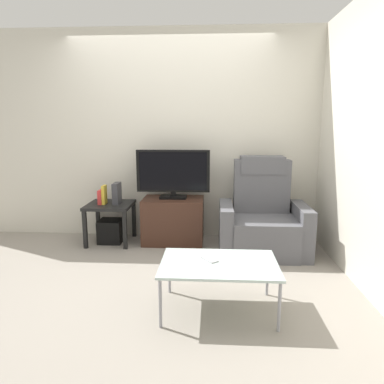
{
  "coord_description": "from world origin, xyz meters",
  "views": [
    {
      "loc": [
        0.54,
        -3.33,
        1.44
      ],
      "look_at": [
        0.31,
        0.5,
        0.7
      ],
      "focal_mm": 32.7,
      "sensor_mm": 36.0,
      "label": 1
    }
  ],
  "objects": [
    {
      "name": "book_leftmost",
      "position": [
        -0.82,
        0.76,
        0.58
      ],
      "size": [
        0.05,
        0.13,
        0.17
      ],
      "primitive_type": "cube",
      "color": "red",
      "rests_on": "side_table"
    },
    {
      "name": "cell_phone",
      "position": [
        0.52,
        -0.73,
        0.4
      ],
      "size": [
        0.15,
        0.16,
        0.01
      ],
      "primitive_type": "cube",
      "rotation": [
        0.0,
        0.0,
        0.65
      ],
      "color": "#B7B7BC",
      "rests_on": "coffee_table"
    },
    {
      "name": "subwoofer_box",
      "position": [
        -0.72,
        0.78,
        0.14
      ],
      "size": [
        0.28,
        0.28,
        0.28
      ],
      "primitive_type": "cube",
      "color": "black",
      "rests_on": "ground"
    },
    {
      "name": "wall_side",
      "position": [
        1.88,
        0.0,
        1.3
      ],
      "size": [
        0.06,
        4.48,
        2.6
      ],
      "primitive_type": "cube",
      "color": "beige",
      "rests_on": "ground"
    },
    {
      "name": "book_middle",
      "position": [
        -0.77,
        0.76,
        0.6
      ],
      "size": [
        0.04,
        0.12,
        0.23
      ],
      "primitive_type": "cube",
      "color": "gold",
      "rests_on": "side_table"
    },
    {
      "name": "coffee_table",
      "position": [
        0.59,
        -0.78,
        0.37
      ],
      "size": [
        0.9,
        0.6,
        0.4
      ],
      "color": "#B2C6C1",
      "rests_on": "ground"
    },
    {
      "name": "side_table",
      "position": [
        -0.72,
        0.78,
        0.41
      ],
      "size": [
        0.54,
        0.54,
        0.49
      ],
      "color": "black",
      "rests_on": "ground"
    },
    {
      "name": "television",
      "position": [
        0.06,
        0.85,
        0.87
      ],
      "size": [
        0.89,
        0.2,
        0.59
      ],
      "color": "black",
      "rests_on": "tv_stand"
    },
    {
      "name": "wall_back",
      "position": [
        0.0,
        1.13,
        1.3
      ],
      "size": [
        6.4,
        0.06,
        2.6
      ],
      "primitive_type": "cube",
      "color": "beige",
      "rests_on": "ground"
    },
    {
      "name": "game_console",
      "position": [
        -0.63,
        0.79,
        0.62
      ],
      "size": [
        0.07,
        0.2,
        0.26
      ],
      "primitive_type": "cube",
      "color": "#333338",
      "rests_on": "side_table"
    },
    {
      "name": "tv_stand",
      "position": [
        0.06,
        0.83,
        0.28
      ],
      "size": [
        0.74,
        0.48,
        0.55
      ],
      "color": "#3D2319",
      "rests_on": "ground"
    },
    {
      "name": "recliner_armchair",
      "position": [
        1.11,
        0.57,
        0.37
      ],
      "size": [
        0.98,
        0.78,
        1.08
      ],
      "rotation": [
        0.0,
        0.0,
        -0.07
      ],
      "color": "#515156",
      "rests_on": "ground"
    },
    {
      "name": "ground_plane",
      "position": [
        0.0,
        0.0,
        0.0
      ],
      "size": [
        6.4,
        6.4,
        0.0
      ],
      "primitive_type": "plane",
      "color": "gray"
    }
  ]
}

